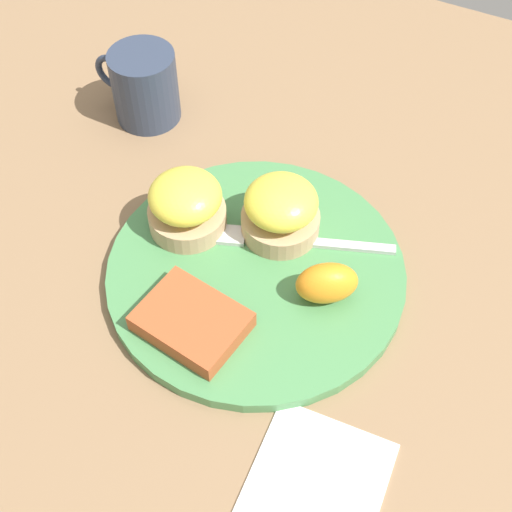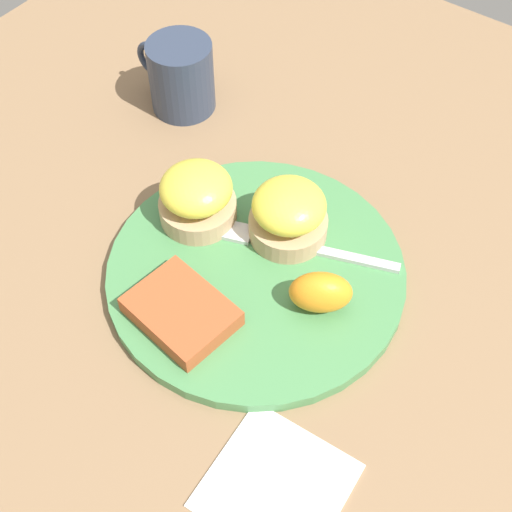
{
  "view_description": "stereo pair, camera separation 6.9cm",
  "coord_description": "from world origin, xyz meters",
  "px_view_note": "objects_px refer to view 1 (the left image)",
  "views": [
    {
      "loc": [
        -0.19,
        0.38,
        0.59
      ],
      "look_at": [
        0.0,
        0.0,
        0.03
      ],
      "focal_mm": 50.0,
      "sensor_mm": 36.0,
      "label": 1
    },
    {
      "loc": [
        -0.25,
        0.34,
        0.59
      ],
      "look_at": [
        0.0,
        0.0,
        0.03
      ],
      "focal_mm": 50.0,
      "sensor_mm": 36.0,
      "label": 2
    }
  ],
  "objects_px": {
    "sandwich_benedict_right": "(186,205)",
    "cup": "(144,86)",
    "hashbrown_patty": "(192,321)",
    "orange_wedge": "(326,284)",
    "fork": "(287,240)",
    "sandwich_benedict_left": "(282,211)"
  },
  "relations": [
    {
      "from": "sandwich_benedict_right",
      "to": "cup",
      "type": "distance_m",
      "value": 0.2
    },
    {
      "from": "sandwich_benedict_right",
      "to": "cup",
      "type": "bearing_deg",
      "value": -45.22
    },
    {
      "from": "hashbrown_patty",
      "to": "orange_wedge",
      "type": "xyz_separation_m",
      "value": [
        -0.1,
        -0.09,
        0.01
      ]
    },
    {
      "from": "sandwich_benedict_right",
      "to": "orange_wedge",
      "type": "height_order",
      "value": "sandwich_benedict_right"
    },
    {
      "from": "fork",
      "to": "sandwich_benedict_left",
      "type": "bearing_deg",
      "value": -42.64
    },
    {
      "from": "orange_wedge",
      "to": "fork",
      "type": "relative_size",
      "value": 0.32
    },
    {
      "from": "sandwich_benedict_left",
      "to": "fork",
      "type": "bearing_deg",
      "value": 137.36
    },
    {
      "from": "sandwich_benedict_right",
      "to": "orange_wedge",
      "type": "bearing_deg",
      "value": 172.81
    },
    {
      "from": "hashbrown_patty",
      "to": "cup",
      "type": "bearing_deg",
      "value": -50.28
    },
    {
      "from": "hashbrown_patty",
      "to": "orange_wedge",
      "type": "distance_m",
      "value": 0.13
    },
    {
      "from": "orange_wedge",
      "to": "sandwich_benedict_right",
      "type": "bearing_deg",
      "value": -7.19
    },
    {
      "from": "hashbrown_patty",
      "to": "cup",
      "type": "relative_size",
      "value": 0.9
    },
    {
      "from": "sandwich_benedict_right",
      "to": "orange_wedge",
      "type": "xyz_separation_m",
      "value": [
        -0.16,
        0.02,
        -0.01
      ]
    },
    {
      "from": "sandwich_benedict_left",
      "to": "orange_wedge",
      "type": "bearing_deg",
      "value": 142.18
    },
    {
      "from": "fork",
      "to": "hashbrown_patty",
      "type": "bearing_deg",
      "value": 74.94
    },
    {
      "from": "fork",
      "to": "cup",
      "type": "xyz_separation_m",
      "value": [
        0.24,
        -0.11,
        0.03
      ]
    },
    {
      "from": "sandwich_benedict_left",
      "to": "orange_wedge",
      "type": "xyz_separation_m",
      "value": [
        -0.07,
        0.06,
        -0.01
      ]
    },
    {
      "from": "sandwich_benedict_right",
      "to": "fork",
      "type": "relative_size",
      "value": 0.43
    },
    {
      "from": "hashbrown_patty",
      "to": "sandwich_benedict_right",
      "type": "bearing_deg",
      "value": -58.16
    },
    {
      "from": "sandwich_benedict_right",
      "to": "hashbrown_patty",
      "type": "relative_size",
      "value": 0.85
    },
    {
      "from": "sandwich_benedict_right",
      "to": "fork",
      "type": "bearing_deg",
      "value": -166.0
    },
    {
      "from": "sandwich_benedict_right",
      "to": "cup",
      "type": "relative_size",
      "value": 0.76
    }
  ]
}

